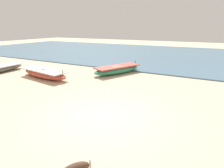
{
  "coord_description": "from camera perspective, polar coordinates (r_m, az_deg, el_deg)",
  "views": [
    {
      "loc": [
        3.42,
        -5.69,
        3.29
      ],
      "look_at": [
        -0.7,
        2.11,
        0.6
      ],
      "focal_mm": 30.33,
      "sensor_mm": 36.0,
      "label": 1
    }
  ],
  "objects": [
    {
      "name": "ground",
      "position": [
        7.41,
        -2.89,
        -9.43
      ],
      "size": [
        80.0,
        80.0,
        0.0
      ],
      "primitive_type": "plane",
      "color": "beige"
    },
    {
      "name": "sea_water",
      "position": [
        23.59,
        19.38,
        8.09
      ],
      "size": [
        60.0,
        20.0,
        0.08
      ],
      "primitive_type": "cube",
      "color": "slate",
      "rests_on": "ground"
    },
    {
      "name": "fishing_boat_1",
      "position": [
        13.39,
        -19.75,
        3.06
      ],
      "size": [
        4.26,
        1.75,
        0.76
      ],
      "rotation": [
        0.0,
        0.0,
        6.13
      ],
      "color": "#B74733",
      "rests_on": "ground"
    },
    {
      "name": "fishing_boat_0",
      "position": [
        13.79,
        1.59,
        4.44
      ],
      "size": [
        2.68,
        4.06,
        0.76
      ],
      "rotation": [
        0.0,
        0.0,
        1.14
      ],
      "color": "#338C66",
      "rests_on": "ground"
    }
  ]
}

